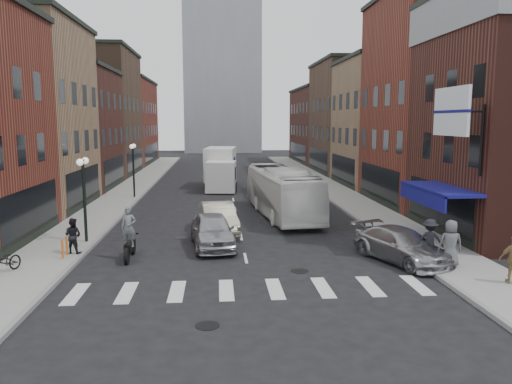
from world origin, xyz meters
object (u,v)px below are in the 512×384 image
transit_bus (282,192)px  sedan_left_far (218,218)px  parked_bicycle (3,262)px  ped_right_a (430,240)px  bike_rack (65,247)px  motorcycle_rider (129,235)px  ped_right_c (451,243)px  box_truck (221,169)px  curb_car (401,245)px  streetlamp_far (133,160)px  sedan_left_near (212,231)px  ped_left_solo (73,236)px  streetlamp_near (84,184)px  billboard_sign (453,113)px

transit_bus → sedan_left_far: (-3.92, -4.46, -0.72)m
parked_bicycle → ped_right_a: (16.61, 0.47, 0.41)m
bike_rack → sedan_left_far: bearing=36.0°
motorcycle_rider → ped_right_c: 13.04m
box_truck → curb_car: 24.59m
streetlamp_far → transit_bus: bearing=-36.5°
sedan_left_near → parked_bicycle: sedan_left_near is taller
sedan_left_near → ped_left_solo: bearing=-176.1°
parked_bicycle → ped_left_solo: ped_left_solo is taller
streetlamp_near → motorcycle_rider: bearing=-48.4°
curb_car → streetlamp_near: bearing=142.5°
sedan_left_far → ped_left_solo: ped_left_solo is taller
transit_bus → curb_car: (3.64, -10.46, -0.81)m
bike_rack → ped_right_c: 15.72m
sedan_left_far → billboard_sign: bearing=-36.2°
box_truck → sedan_left_far: box_truck is taller
curb_car → ped_right_a: (1.01, -0.47, 0.32)m
curb_car → sedan_left_far: bearing=120.2°
streetlamp_near → bike_rack: size_ratio=5.14×
ped_right_a → box_truck: bearing=-50.9°
ped_left_solo → streetlamp_near: bearing=-73.6°
motorcycle_rider → curb_car: (11.32, -1.19, -0.37)m
streetlamp_near → ped_right_c: size_ratio=2.22×
streetlamp_near → ped_right_a: (14.83, -4.47, -1.90)m
ped_left_solo → sedan_left_far: bearing=-130.2°
motorcycle_rider → ped_right_a: 12.44m
streetlamp_near → motorcycle_rider: (2.50, -2.81, -1.85)m
box_truck → sedan_left_far: (-0.27, -17.46, -0.94)m
box_truck → ped_right_a: bearing=-65.0°
parked_bicycle → motorcycle_rider: bearing=49.0°
motorcycle_rider → sedan_left_far: 6.12m
transit_bus → curb_car: size_ratio=2.26×
streetlamp_near → box_truck: size_ratio=0.50×
transit_bus → ped_right_a: bearing=-72.9°
streetlamp_far → box_truck: 8.60m
streetlamp_far → curb_car: streetlamp_far is taller
streetlamp_near → parked_bicycle: size_ratio=2.41×
streetlamp_near → streetlamp_far: size_ratio=1.00×
billboard_sign → sedan_left_near: bearing=166.0°
ped_right_c → motorcycle_rider: bearing=-3.3°
box_truck → motorcycle_rider: box_truck is taller
bike_rack → sedan_left_near: bearing=15.4°
curb_car → ped_right_a: bearing=-45.9°
box_truck → curb_car: box_truck is taller
bike_rack → motorcycle_rider: 2.75m
transit_bus → ped_left_solo: bearing=-145.8°
transit_bus → ped_right_c: bearing=-72.5°
parked_bicycle → curb_car: bearing=26.1°
streetlamp_near → streetlamp_far: same height
sedan_left_far → curb_car: sedan_left_far is taller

